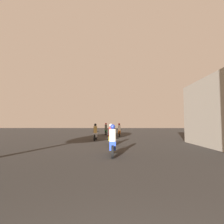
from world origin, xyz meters
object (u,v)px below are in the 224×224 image
(motorcycle_silver, at_px, (95,134))
(motorcycle_orange, at_px, (119,131))
(motorcycle_green, at_px, (106,130))
(motorcycle_yellow, at_px, (111,137))
(motorcycle_blue, at_px, (113,143))

(motorcycle_silver, height_order, motorcycle_orange, motorcycle_orange)
(motorcycle_green, bearing_deg, motorcycle_yellow, -75.38)
(motorcycle_blue, xyz_separation_m, motorcycle_orange, (0.60, 12.59, 0.01))
(motorcycle_yellow, relative_size, motorcycle_orange, 0.95)
(motorcycle_blue, relative_size, motorcycle_silver, 0.92)
(motorcycle_blue, height_order, motorcycle_yellow, motorcycle_yellow)
(motorcycle_silver, bearing_deg, motorcycle_orange, 69.90)
(motorcycle_orange, height_order, motorcycle_green, motorcycle_green)
(motorcycle_yellow, bearing_deg, motorcycle_orange, 77.36)
(motorcycle_orange, bearing_deg, motorcycle_blue, -94.14)
(motorcycle_blue, xyz_separation_m, motorcycle_silver, (-1.72, 7.69, 0.00))
(motorcycle_silver, relative_size, motorcycle_green, 1.08)
(motorcycle_green, bearing_deg, motorcycle_orange, -47.21)
(motorcycle_silver, xyz_separation_m, motorcycle_orange, (2.32, 4.90, 0.01))
(motorcycle_yellow, bearing_deg, motorcycle_green, 87.44)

